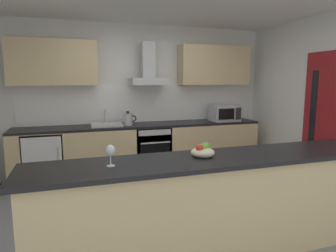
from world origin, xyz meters
TOP-DOWN VIEW (x-y plane):
  - ground at (0.00, 0.00)m, footprint 5.73×4.91m
  - wall_back at (0.00, 2.02)m, footprint 5.73×0.12m
  - backsplash_tile at (0.00, 1.94)m, footprint 4.02×0.02m
  - counter_back at (0.00, 1.64)m, footprint 4.16×0.60m
  - counter_island at (0.13, -0.88)m, footprint 3.46×0.64m
  - upper_cabinets at (0.00, 1.79)m, footprint 4.11×0.32m
  - side_door at (2.35, 0.09)m, footprint 0.08×0.85m
  - oven at (0.12, 1.61)m, footprint 0.60×0.62m
  - refrigerator at (-1.59, 1.61)m, footprint 0.58×0.60m
  - microwave at (1.52, 1.58)m, footprint 0.50×0.38m
  - sink at (-0.62, 1.62)m, footprint 0.50×0.40m
  - kettle at (-0.27, 1.58)m, footprint 0.29×0.15m
  - range_hood at (0.12, 1.74)m, footprint 0.62×0.45m
  - wine_glass at (-0.86, -0.89)m, footprint 0.08×0.08m
  - fruit_bowl at (-0.01, -0.82)m, footprint 0.22×0.22m

SIDE VIEW (x-z plane):
  - ground at x=0.00m, z-range -0.02..0.00m
  - refrigerator at x=-1.59m, z-range 0.00..0.85m
  - counter_back at x=0.00m, z-range 0.00..0.90m
  - oven at x=0.12m, z-range 0.06..0.86m
  - counter_island at x=0.13m, z-range 0.01..0.95m
  - sink at x=-0.62m, z-range 0.80..1.06m
  - fruit_bowl at x=-0.01m, z-range 0.93..1.06m
  - kettle at x=-0.27m, z-range 0.89..1.13m
  - side_door at x=2.35m, z-range 0.00..2.05m
  - microwave at x=1.52m, z-range 0.90..1.20m
  - wine_glass at x=-0.86m, z-range 0.98..1.16m
  - backsplash_tile at x=0.00m, z-range 0.90..1.56m
  - wall_back at x=0.00m, z-range 0.00..2.60m
  - range_hood at x=0.12m, z-range 1.43..2.15m
  - upper_cabinets at x=0.00m, z-range 1.56..2.26m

